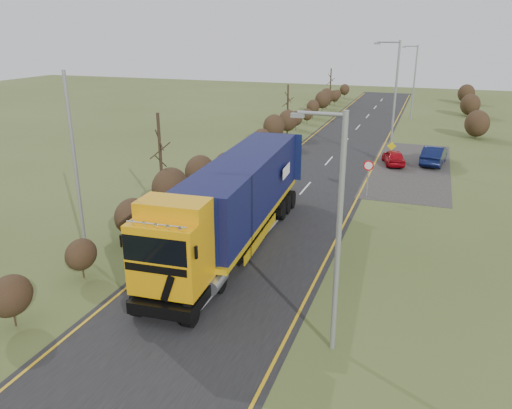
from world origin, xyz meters
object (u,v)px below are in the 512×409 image
object	(u,v)px
lorry	(235,199)
car_red_hatchback	(394,157)
streetlight_near	(336,227)
car_blue_sedan	(434,155)
speed_sign	(368,171)

from	to	relation	value
lorry	car_red_hatchback	xyz separation A→B (m)	(6.08, 19.20, -1.90)
lorry	streetlight_near	bearing A→B (deg)	-51.32
lorry	car_blue_sedan	world-z (taller)	lorry
lorry	streetlight_near	distance (m)	9.43
lorry	speed_sign	world-z (taller)	lorry
lorry	streetlight_near	world-z (taller)	streetlight_near
streetlight_near	car_blue_sedan	bearing A→B (deg)	83.85
streetlight_near	speed_sign	distance (m)	17.31
lorry	streetlight_near	size ratio (longest dim) A/B	1.97
car_blue_sedan	car_red_hatchback	bearing A→B (deg)	30.10
car_blue_sedan	streetlight_near	size ratio (longest dim) A/B	0.55
car_blue_sedan	speed_sign	xyz separation A→B (m)	(-3.99, -10.24, 0.97)
lorry	car_blue_sedan	distance (m)	22.49
lorry	car_red_hatchback	distance (m)	20.23
car_blue_sedan	speed_sign	size ratio (longest dim) A/B	1.86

